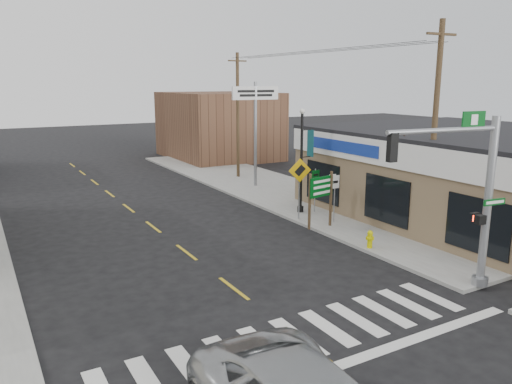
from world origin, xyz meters
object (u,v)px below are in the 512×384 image
dance_center_sign (255,107)px  fire_hydrant (370,238)px  bare_tree (418,142)px  guide_sign (321,192)px  utility_pole_near (434,130)px  utility_pole_far (238,114)px  traffic_signal_pole (476,186)px  lamp_post (303,153)px

dance_center_sign → fire_hydrant: bearing=-94.5°
fire_hydrant → bare_tree: size_ratio=0.15×
bare_tree → dance_center_sign: bearing=98.1°
guide_sign → bare_tree: size_ratio=0.52×
guide_sign → fire_hydrant: guide_sign is taller
utility_pole_near → bare_tree: bearing=66.0°
guide_sign → bare_tree: 4.72m
guide_sign → utility_pole_far: utility_pole_far is taller
traffic_signal_pole → utility_pole_far: 20.64m
traffic_signal_pole → dance_center_sign: 17.44m
bare_tree → utility_pole_far: (-1.14, 14.62, 0.43)m
lamp_post → fire_hydrant: bearing=-84.1°
traffic_signal_pole → utility_pole_far: (2.72, 20.44, 0.92)m
traffic_signal_pole → utility_pole_near: bearing=61.7°
guide_sign → dance_center_sign: bearing=66.9°
utility_pole_far → dance_center_sign: bearing=-105.1°
lamp_post → dance_center_sign: dance_center_sign is taller
dance_center_sign → bare_tree: (1.62, -11.41, -1.04)m
lamp_post → utility_pole_near: bearing=-56.3°
guide_sign → utility_pole_far: bearing=67.9°
fire_hydrant → utility_pole_near: (3.01, -0.14, 4.09)m
lamp_post → dance_center_sign: size_ratio=0.80×
guide_sign → traffic_signal_pole: bearing=-101.5°
traffic_signal_pole → utility_pole_near: 5.50m
guide_sign → lamp_post: 3.16m
utility_pole_near → lamp_post: bearing=112.3°
fire_hydrant → utility_pole_near: size_ratio=0.08×
utility_pole_far → guide_sign: bearing=-108.2°
bare_tree → utility_pole_far: size_ratio=0.59×
guide_sign → fire_hydrant: 3.43m
traffic_signal_pole → fire_hydrant: size_ratio=7.86×
traffic_signal_pole → fire_hydrant: 5.38m
fire_hydrant → lamp_post: lamp_post is taller
fire_hydrant → utility_pole_far: 16.58m
fire_hydrant → dance_center_sign: 13.63m
bare_tree → utility_pole_near: utility_pole_near is taller
fire_hydrant → dance_center_sign: size_ratio=0.11×
guide_sign → lamp_post: (0.89, 2.73, 1.34)m
dance_center_sign → utility_pole_far: size_ratio=0.77×
fire_hydrant → utility_pole_far: (2.60, 15.92, 3.84)m
lamp_post → bare_tree: size_ratio=1.06×
lamp_post → utility_pole_far: size_ratio=0.62×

